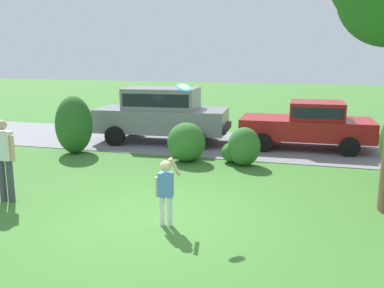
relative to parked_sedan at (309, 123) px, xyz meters
The scene contains 10 objects.
ground_plane 7.67m from the parked_sedan, 109.52° to the right, with size 80.00×80.00×0.00m, color #3D752D.
driveway_strip 2.68m from the parked_sedan, behind, with size 28.00×4.40×0.02m, color slate.
shrub_near_tree 7.56m from the parked_sedan, 159.23° to the right, with size 1.09×1.27×1.80m.
shrub_centre_left 4.38m from the parked_sedan, 140.66° to the right, with size 1.10×1.06×1.14m.
shrub_centre 3.27m from the parked_sedan, 123.34° to the right, with size 1.14×1.01×1.08m.
parked_sedan is the anchor object (origin of this frame).
parked_suv 5.00m from the parked_sedan, behind, with size 4.81×2.33×1.92m.
child_thrower 7.77m from the parked_sedan, 107.94° to the right, with size 0.44×0.29×1.29m.
frisbee 7.09m from the parked_sedan, 109.63° to the right, with size 0.30×0.28×0.18m.
adult_onlooker 9.31m from the parked_sedan, 130.60° to the right, with size 0.53×0.22×1.74m.
Camera 1 is at (2.56, -7.03, 3.03)m, focal length 39.53 mm.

